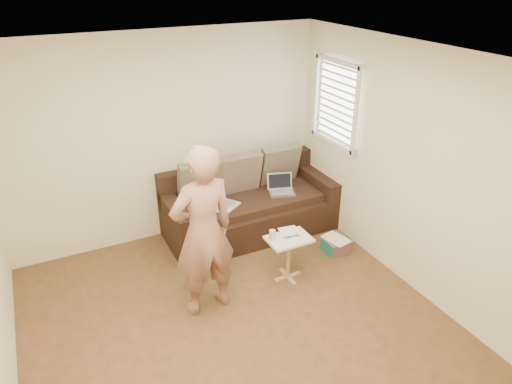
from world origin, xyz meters
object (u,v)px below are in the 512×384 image
sofa (250,203)px  person (203,233)px  laptop_white (226,207)px  drinking_glass (272,235)px  laptop_silver (282,194)px  striped_box (336,245)px  side_table (288,258)px

sofa → person: (-1.07, -1.16, 0.48)m
laptop_white → drinking_glass: size_ratio=2.91×
person → drinking_glass: size_ratio=15.17×
laptop_silver → drinking_glass: 1.16m
laptop_silver → person: person is taller
sofa → striped_box: (0.74, -0.91, -0.33)m
laptop_white → drinking_glass: drinking_glass is taller
side_table → striped_box: side_table is taller
laptop_white → side_table: (0.33, -1.00, -0.25)m
drinking_glass → striped_box: bearing=8.5°
laptop_white → person: (-0.68, -1.05, 0.39)m
drinking_glass → striped_box: drinking_glass is taller
laptop_white → laptop_silver: bearing=-33.2°
side_table → drinking_glass: bearing=164.8°
sofa → laptop_silver: (0.42, -0.11, 0.10)m
side_table → person: bearing=-176.7°
laptop_white → side_table: 1.08m
side_table → laptop_white: bearing=108.5°
sofa → side_table: sofa is taller
laptop_silver → striped_box: bearing=-50.4°
sofa → laptop_white: bearing=-164.2°
sofa → laptop_white: 0.42m
sofa → laptop_silver: sofa is taller
laptop_silver → sofa: bearing=-176.5°
person → side_table: person is taller
laptop_white → person: size_ratio=0.19×
laptop_white → side_table: size_ratio=0.66×
laptop_silver → drinking_glass: bearing=-107.1°
sofa → drinking_glass: sofa is taller
sofa → striped_box: sofa is taller
laptop_white → drinking_glass: 0.96m
person → side_table: size_ratio=3.43×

